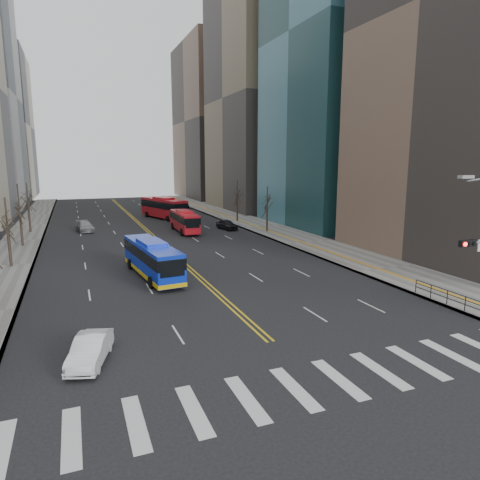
% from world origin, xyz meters
% --- Properties ---
extents(ground, '(220.00, 220.00, 0.00)m').
position_xyz_m(ground, '(0.00, 0.00, 0.00)').
color(ground, black).
extents(sidewalk_right, '(7.00, 130.00, 0.15)m').
position_xyz_m(sidewalk_right, '(17.50, 45.00, 0.07)').
color(sidewalk_right, slate).
rests_on(sidewalk_right, ground).
extents(sidewalk_left, '(5.00, 130.00, 0.15)m').
position_xyz_m(sidewalk_left, '(-16.50, 45.00, 0.07)').
color(sidewalk_left, slate).
rests_on(sidewalk_left, ground).
extents(crosswalk, '(26.70, 4.00, 0.01)m').
position_xyz_m(crosswalk, '(0.00, 0.00, 0.01)').
color(crosswalk, silver).
rests_on(crosswalk, ground).
extents(centerline, '(0.55, 100.00, 0.01)m').
position_xyz_m(centerline, '(0.00, 55.00, 0.01)').
color(centerline, gold).
rests_on(centerline, ground).
extents(office_towers, '(83.00, 134.00, 58.00)m').
position_xyz_m(office_towers, '(0.12, 68.51, 23.92)').
color(office_towers, gray).
rests_on(office_towers, ground).
extents(pedestrian_railing, '(0.06, 6.06, 1.02)m').
position_xyz_m(pedestrian_railing, '(14.30, 6.00, 0.82)').
color(pedestrian_railing, black).
rests_on(pedestrian_railing, sidewalk_right).
extents(street_trees, '(35.20, 47.20, 7.60)m').
position_xyz_m(street_trees, '(-7.18, 34.55, 4.87)').
color(street_trees, '#2D211B').
rests_on(street_trees, ground).
extents(blue_bus, '(3.56, 11.37, 3.28)m').
position_xyz_m(blue_bus, '(-3.77, 21.66, 1.72)').
color(blue_bus, '#0D2CCA').
rests_on(blue_bus, ground).
extents(red_bus_near, '(2.67, 9.93, 3.17)m').
position_xyz_m(red_bus_near, '(4.93, 44.73, 1.77)').
color(red_bus_near, red).
rests_on(red_bus_near, ground).
extents(red_bus_far, '(6.32, 12.59, 3.87)m').
position_xyz_m(red_bus_far, '(5.12, 60.52, 2.15)').
color(red_bus_far, red).
rests_on(red_bus_far, ground).
extents(car_white, '(2.67, 4.53, 1.41)m').
position_xyz_m(car_white, '(-9.69, 6.04, 0.71)').
color(car_white, white).
rests_on(car_white, ground).
extents(car_dark_mid, '(2.48, 4.62, 1.50)m').
position_xyz_m(car_dark_mid, '(11.47, 44.64, 0.75)').
color(car_dark_mid, black).
rests_on(car_dark_mid, ground).
extents(car_silver, '(2.72, 5.28, 1.46)m').
position_xyz_m(car_silver, '(-8.61, 50.43, 0.73)').
color(car_silver, gray).
rests_on(car_silver, ground).
extents(car_dark_far, '(2.20, 4.15, 1.11)m').
position_xyz_m(car_dark_far, '(12.50, 76.03, 0.56)').
color(car_dark_far, black).
rests_on(car_dark_far, ground).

